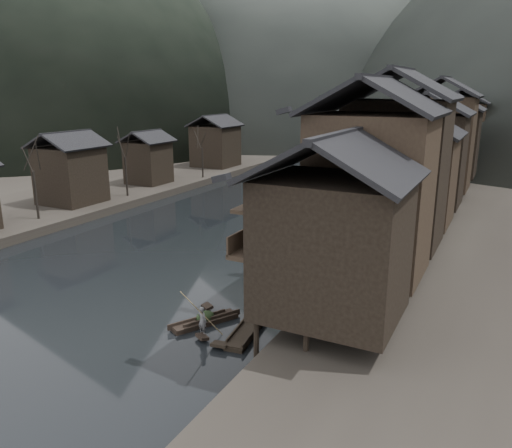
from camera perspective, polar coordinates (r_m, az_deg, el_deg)
The scene contains 12 objects.
water at distance 42.26m, azimuth -10.77°, elevation -4.34°, with size 300.00×300.00×0.00m, color black.
left_bank at distance 93.96m, azimuth -12.85°, elevation 6.73°, with size 40.00×200.00×1.20m, color #2D2823.
stilt_houses at distance 51.43m, azimuth 18.79°, elevation 8.72°, with size 9.00×67.60×15.61m.
left_houses at distance 68.97m, azimuth -14.35°, elevation 7.89°, with size 8.10×53.20×8.73m.
bare_trees at distance 58.74m, azimuth -18.76°, elevation 6.92°, with size 3.54×45.81×7.09m.
moored_sampans at distance 57.93m, azimuth 13.53°, elevation 1.09°, with size 3.20×67.14×0.47m.
midriver_boats at distance 82.50m, azimuth 9.24°, elevation 5.48°, with size 9.98×32.05×0.44m.
stone_bridge at distance 106.50m, azimuth 13.79°, elevation 10.09°, with size 40.00×6.00×9.00m.
hero_sampan at distance 31.32m, azimuth -5.87°, elevation -10.94°, with size 2.92×4.47×0.43m.
cargo_heap at distance 31.28m, azimuth -5.87°, elevation -9.89°, with size 1.03×1.34×0.62m, color black.
boatman at distance 29.39m, azimuth -6.17°, elevation -10.47°, with size 0.62×0.40×1.69m, color slate.
bamboo_pole at distance 28.24m, azimuth -5.98°, elevation -5.72°, with size 0.06×0.06×4.52m, color #8C7A51.
Camera 1 is at (24.85, -31.18, 14.02)m, focal length 35.00 mm.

